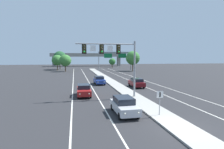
{
  "coord_description": "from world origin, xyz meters",
  "views": [
    {
      "loc": [
        -7.66,
        -12.16,
        5.29
      ],
      "look_at": [
        -3.2,
        10.06,
        3.2
      ],
      "focal_mm": 30.09,
      "sensor_mm": 36.0,
      "label": 1
    }
  ],
  "objects": [
    {
      "name": "highway_sign_gantry",
      "position": [
        8.2,
        60.69,
        6.16
      ],
      "size": [
        13.28,
        0.42,
        7.5
      ],
      "color": "gray",
      "rests_on": "ground"
    },
    {
      "name": "tree_far_right_a",
      "position": [
        14.16,
        56.39,
        5.0
      ],
      "size": [
        5.29,
        5.29,
        7.66
      ],
      "color": "#4C3823",
      "rests_on": "ground"
    },
    {
      "name": "median_island",
      "position": [
        0.0,
        18.0,
        0.07
      ],
      "size": [
        2.4,
        110.0,
        0.15
      ],
      "primitive_type": "cube",
      "color": "#9E9B93",
      "rests_on": "ground"
    },
    {
      "name": "edge_stripe_right",
      "position": [
        8.0,
        25.0,
        0.0
      ],
      "size": [
        0.14,
        100.0,
        0.01
      ],
      "primitive_type": "cube",
      "color": "silver",
      "rests_on": "ground"
    },
    {
      "name": "car_oncoming_silver",
      "position": [
        -3.18,
        4.43,
        0.82
      ],
      "size": [
        1.89,
        4.5,
        1.58
      ],
      "color": "#B7B7BC",
      "rests_on": "ground"
    },
    {
      "name": "tree_far_right_b",
      "position": [
        10.96,
        80.26,
        3.11
      ],
      "size": [
        3.3,
        3.3,
        4.77
      ],
      "color": "#4C3823",
      "rests_on": "ground"
    },
    {
      "name": "median_sign_post",
      "position": [
        -0.28,
        3.05,
        1.59
      ],
      "size": [
        0.6,
        0.1,
        2.2
      ],
      "color": "gray",
      "rests_on": "median_island"
    },
    {
      "name": "lane_stripe_receding_center",
      "position": [
        4.7,
        25.0,
        0.0
      ],
      "size": [
        0.14,
        100.0,
        0.01
      ],
      "primitive_type": "cube",
      "color": "silver",
      "rests_on": "ground"
    },
    {
      "name": "tree_far_left_c",
      "position": [
        -14.42,
        66.26,
        4.09
      ],
      "size": [
        4.33,
        4.33,
        6.26
      ],
      "color": "#4C3823",
      "rests_on": "ground"
    },
    {
      "name": "edge_stripe_left",
      "position": [
        -8.0,
        25.0,
        0.0
      ],
      "size": [
        0.14,
        100.0,
        0.01
      ],
      "primitive_type": "cube",
      "color": "silver",
      "rests_on": "ground"
    },
    {
      "name": "car_receding_darkred",
      "position": [
        3.05,
        19.18,
        0.82
      ],
      "size": [
        1.89,
        4.5,
        1.58
      ],
      "color": "#5B0F14",
      "rests_on": "ground"
    },
    {
      "name": "car_oncoming_red",
      "position": [
        -6.47,
        13.4,
        0.82
      ],
      "size": [
        1.85,
        4.48,
        1.58
      ],
      "color": "maroon",
      "rests_on": "ground"
    },
    {
      "name": "tree_far_left_b",
      "position": [
        -13.91,
        73.07,
        5.2
      ],
      "size": [
        5.5,
        5.5,
        7.95
      ],
      "color": "#4C3823",
      "rests_on": "ground"
    },
    {
      "name": "tree_far_left_a",
      "position": [
        -10.94,
        58.99,
        4.1
      ],
      "size": [
        4.34,
        4.34,
        6.28
      ],
      "color": "#4C3823",
      "rests_on": "ground"
    },
    {
      "name": "car_oncoming_blue",
      "position": [
        -2.93,
        24.2,
        0.82
      ],
      "size": [
        1.9,
        4.5,
        1.58
      ],
      "color": "navy",
      "rests_on": "ground"
    },
    {
      "name": "ground_plane",
      "position": [
        0.0,
        0.0,
        0.0
      ],
      "size": [
        260.0,
        260.0,
        0.0
      ],
      "primitive_type": "plane",
      "color": "#28282B"
    },
    {
      "name": "overhead_signal_mast",
      "position": [
        -2.68,
        11.17,
        5.51
      ],
      "size": [
        7.67,
        0.44,
        7.2
      ],
      "color": "gray",
      "rests_on": "median_island"
    },
    {
      "name": "lane_stripe_oncoming_center",
      "position": [
        -4.7,
        25.0,
        0.0
      ],
      "size": [
        0.14,
        100.0,
        0.01
      ],
      "primitive_type": "cube",
      "color": "silver",
      "rests_on": "ground"
    },
    {
      "name": "overpass_bridge",
      "position": [
        0.0,
        100.85,
        5.78
      ],
      "size": [
        42.4,
        6.4,
        7.65
      ],
      "color": "gray",
      "rests_on": "ground"
    }
  ]
}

